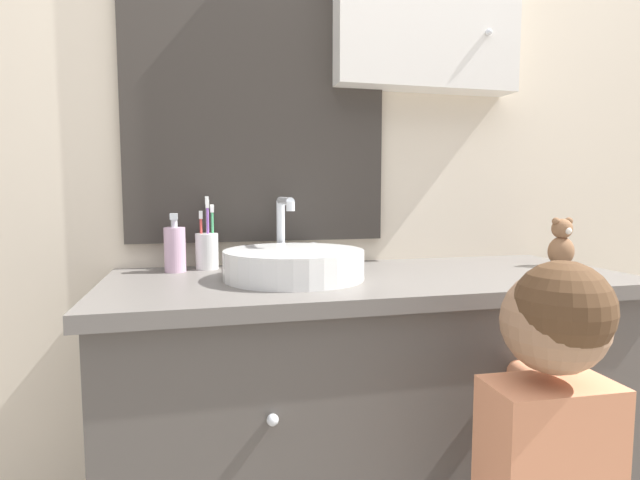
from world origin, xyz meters
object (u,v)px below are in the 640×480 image
at_px(sink_basin, 294,262).
at_px(soap_dispenser, 175,249).
at_px(child_figure, 548,465).
at_px(teddy_bear, 561,243).
at_px(toothbrush_holder, 207,249).

distance_m(sink_basin, soap_dispenser, 0.34).
height_order(soap_dispenser, child_figure, soap_dispenser).
bearing_deg(teddy_bear, child_figure, -130.19).
bearing_deg(soap_dispenser, child_figure, -44.75).
bearing_deg(toothbrush_holder, child_figure, -50.00).
bearing_deg(toothbrush_holder, teddy_bear, -10.53).
bearing_deg(child_figure, sink_basin, 127.31).
bearing_deg(teddy_bear, toothbrush_holder, 169.47).
bearing_deg(soap_dispenser, sink_basin, -30.40).
relative_size(soap_dispenser, child_figure, 0.17).
relative_size(toothbrush_holder, teddy_bear, 1.43).
height_order(toothbrush_holder, child_figure, toothbrush_holder).
distance_m(toothbrush_holder, child_figure, 0.96).
bearing_deg(sink_basin, child_figure, -52.69).
height_order(soap_dispenser, teddy_bear, soap_dispenser).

